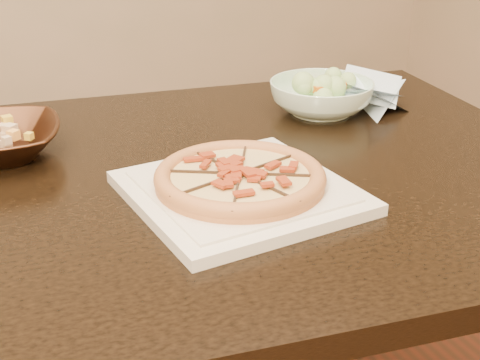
{
  "coord_description": "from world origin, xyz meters",
  "views": [
    {
      "loc": [
        -0.27,
        -0.89,
        1.19
      ],
      "look_at": [
        0.1,
        -0.06,
        0.78
      ],
      "focal_mm": 50.0,
      "sensor_mm": 36.0,
      "label": 1
    }
  ],
  "objects_px": {
    "dining_table": "(154,229)",
    "plate": "(240,192)",
    "salad_bowl": "(321,97)",
    "pizza": "(240,178)"
  },
  "relations": [
    {
      "from": "plate",
      "to": "salad_bowl",
      "type": "xyz_separation_m",
      "value": [
        0.31,
        0.3,
        0.02
      ]
    },
    {
      "from": "salad_bowl",
      "to": "plate",
      "type": "bearing_deg",
      "value": -136.3
    },
    {
      "from": "plate",
      "to": "dining_table",
      "type": "bearing_deg",
      "value": 127.39
    },
    {
      "from": "plate",
      "to": "pizza",
      "type": "height_order",
      "value": "pizza"
    },
    {
      "from": "dining_table",
      "to": "plate",
      "type": "xyz_separation_m",
      "value": [
        0.1,
        -0.13,
        0.11
      ]
    },
    {
      "from": "dining_table",
      "to": "salad_bowl",
      "type": "relative_size",
      "value": 7.29
    },
    {
      "from": "dining_table",
      "to": "plate",
      "type": "bearing_deg",
      "value": -52.61
    },
    {
      "from": "pizza",
      "to": "salad_bowl",
      "type": "relative_size",
      "value": 1.22
    },
    {
      "from": "dining_table",
      "to": "salad_bowl",
      "type": "bearing_deg",
      "value": 22.21
    },
    {
      "from": "dining_table",
      "to": "salad_bowl",
      "type": "distance_m",
      "value": 0.46
    }
  ]
}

